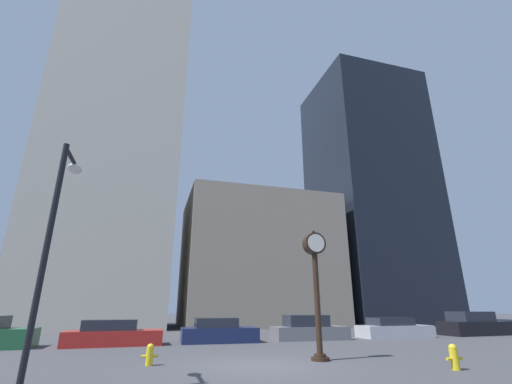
# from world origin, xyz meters

# --- Properties ---
(ground_plane) EXTENTS (200.00, 200.00, 0.00)m
(ground_plane) POSITION_xyz_m (0.00, 0.00, 0.00)
(ground_plane) COLOR #424247
(building_tall_tower) EXTENTS (12.42, 12.00, 34.50)m
(building_tall_tower) POSITION_xyz_m (-8.44, 24.00, 17.25)
(building_tall_tower) COLOR beige
(building_tall_tower) RESTS_ON ground_plane
(building_storefront_row) EXTENTS (15.39, 12.00, 13.01)m
(building_storefront_row) POSITION_xyz_m (6.95, 24.00, 6.50)
(building_storefront_row) COLOR gray
(building_storefront_row) RESTS_ON ground_plane
(building_glass_modern) EXTENTS (12.53, 12.00, 31.16)m
(building_glass_modern) POSITION_xyz_m (22.02, 24.00, 15.58)
(building_glass_modern) COLOR black
(building_glass_modern) RESTS_ON ground_plane
(street_clock) EXTENTS (0.84, 0.65, 4.70)m
(street_clock) POSITION_xyz_m (2.31, 0.38, 2.93)
(street_clock) COLOR black
(street_clock) RESTS_ON ground_plane
(car_red) EXTENTS (4.61, 1.82, 1.21)m
(car_red) POSITION_xyz_m (-5.28, 7.76, 0.51)
(car_red) COLOR red
(car_red) RESTS_ON ground_plane
(car_navy) EXTENTS (4.12, 2.09, 1.25)m
(car_navy) POSITION_xyz_m (0.04, 7.96, 0.53)
(car_navy) COLOR #19234C
(car_navy) RESTS_ON ground_plane
(car_grey) EXTENTS (4.43, 1.87, 1.36)m
(car_grey) POSITION_xyz_m (5.39, 8.01, 0.57)
(car_grey) COLOR slate
(car_grey) RESTS_ON ground_plane
(car_silver) EXTENTS (4.65, 1.75, 1.17)m
(car_silver) POSITION_xyz_m (11.19, 7.98, 0.50)
(car_silver) COLOR #BCBCC1
(car_silver) RESTS_ON ground_plane
(car_black) EXTENTS (4.84, 2.04, 1.52)m
(car_black) POSITION_xyz_m (17.67, 8.01, 0.64)
(car_black) COLOR black
(car_black) RESTS_ON ground_plane
(fire_hydrant_near) EXTENTS (0.56, 0.24, 0.73)m
(fire_hydrant_near) POSITION_xyz_m (5.39, -2.49, 0.37)
(fire_hydrant_near) COLOR yellow
(fire_hydrant_near) RESTS_ON ground_plane
(fire_hydrant_far) EXTENTS (0.54, 0.23, 0.66)m
(fire_hydrant_far) POSITION_xyz_m (-3.51, 0.99, 0.33)
(fire_hydrant_far) COLOR yellow
(fire_hydrant_far) RESTS_ON ground_plane
(street_lamp_left) EXTENTS (0.36, 1.57, 5.74)m
(street_lamp_left) POSITION_xyz_m (-6.06, -2.46, 3.88)
(street_lamp_left) COLOR black
(street_lamp_left) RESTS_ON ground_plane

